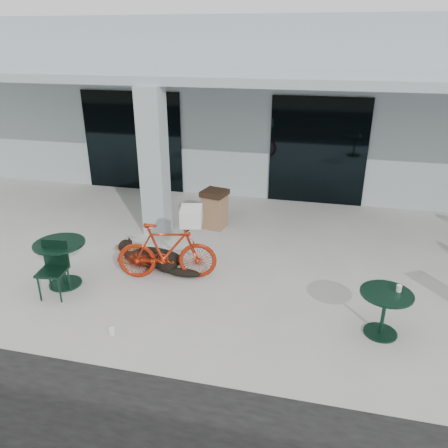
% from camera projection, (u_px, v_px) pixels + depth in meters
% --- Properties ---
extents(ground, '(80.00, 80.00, 0.00)m').
position_uv_depth(ground, '(192.00, 293.00, 7.40)').
color(ground, beige).
rests_on(ground, ground).
extents(building, '(22.00, 7.00, 4.50)m').
position_uv_depth(building, '(268.00, 96.00, 14.11)').
color(building, '#A6B5BC').
rests_on(building, ground).
extents(storefront_glass_left, '(2.80, 0.06, 2.70)m').
position_uv_depth(storefront_glass_left, '(133.00, 142.00, 11.99)').
color(storefront_glass_left, black).
rests_on(storefront_glass_left, ground).
extents(storefront_glass_right, '(2.40, 0.06, 2.70)m').
position_uv_depth(storefront_glass_right, '(318.00, 152.00, 10.94)').
color(storefront_glass_right, black).
rests_on(storefront_glass_right, ground).
extents(column, '(0.50, 0.50, 3.12)m').
position_uv_depth(column, '(154.00, 163.00, 9.16)').
color(column, '#A6B5BC').
rests_on(column, ground).
extents(overhang, '(22.00, 2.80, 0.18)m').
position_uv_depth(overhang, '(237.00, 77.00, 9.35)').
color(overhang, '#A6B5BC').
rests_on(overhang, column).
extents(bicycle, '(1.82, 0.88, 1.06)m').
position_uv_depth(bicycle, '(167.00, 251.00, 7.67)').
color(bicycle, '#AE270E').
rests_on(bicycle, ground).
extents(laundry_basket, '(0.46, 0.55, 0.29)m').
position_uv_depth(laundry_basket, '(191.00, 216.00, 7.40)').
color(laundry_basket, white).
rests_on(laundry_basket, bicycle).
extents(dog, '(1.42, 0.70, 0.45)m').
position_uv_depth(dog, '(153.00, 256.00, 8.14)').
color(dog, black).
rests_on(dog, ground).
extents(cup_near_dog, '(0.11, 0.11, 0.11)m').
position_uv_depth(cup_near_dog, '(112.00, 331.00, 6.35)').
color(cup_near_dog, white).
rests_on(cup_near_dog, ground).
extents(cafe_table_near, '(1.14, 1.14, 0.81)m').
position_uv_depth(cafe_table_near, '(62.00, 264.00, 7.50)').
color(cafe_table_near, '#102F20').
rests_on(cafe_table_near, ground).
extents(cafe_chair_near, '(0.48, 0.52, 0.95)m').
position_uv_depth(cafe_chair_near, '(52.00, 271.00, 7.13)').
color(cafe_chair_near, '#102F20').
rests_on(cafe_chair_near, ground).
extents(cafe_table_far, '(0.83, 0.83, 0.69)m').
position_uv_depth(cafe_table_far, '(383.00, 314.00, 6.25)').
color(cafe_table_far, '#102F20').
rests_on(cafe_table_far, ground).
extents(cup_on_table, '(0.08, 0.08, 0.10)m').
position_uv_depth(cup_on_table, '(399.00, 288.00, 6.13)').
color(cup_on_table, white).
rests_on(cup_on_table, cafe_table_far).
extents(trash_receptacle, '(0.62, 0.62, 0.88)m').
position_uv_depth(trash_receptacle, '(215.00, 209.00, 9.80)').
color(trash_receptacle, '#8D6649').
rests_on(trash_receptacle, ground).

